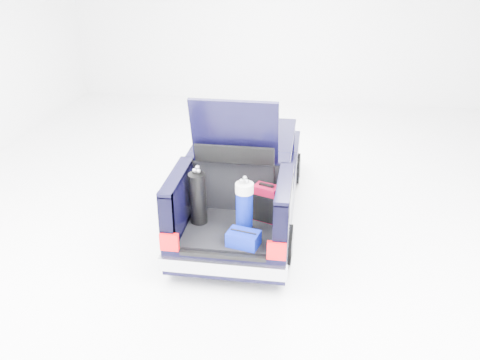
% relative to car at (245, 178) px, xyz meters
% --- Properties ---
extents(ground, '(14.00, 14.00, 0.00)m').
position_rel_car_xyz_m(ground, '(0.00, -0.11, -0.67)').
color(ground, white).
rests_on(ground, ground).
extents(car, '(1.87, 4.65, 2.47)m').
position_rel_car_xyz_m(car, '(0.00, 0.00, 0.00)').
color(car, black).
rests_on(car, ground).
extents(red_suitcase, '(0.41, 0.34, 0.59)m').
position_rel_car_xyz_m(red_suitcase, '(0.49, -1.24, 0.21)').
color(red_suitcase, maroon).
rests_on(red_suitcase, car).
extents(black_golf_bag, '(0.31, 0.34, 0.91)m').
position_rel_car_xyz_m(black_golf_bag, '(-0.50, -1.48, 0.34)').
color(black_golf_bag, black).
rests_on(black_golf_bag, car).
extents(blue_golf_bag, '(0.33, 0.33, 0.88)m').
position_rel_car_xyz_m(blue_golf_bag, '(0.22, -1.64, 0.33)').
color(blue_golf_bag, black).
rests_on(blue_golf_bag, car).
extents(blue_duffel, '(0.49, 0.38, 0.23)m').
position_rel_car_xyz_m(blue_duffel, '(0.25, -2.01, 0.03)').
color(blue_duffel, '#05127F').
rests_on(blue_duffel, car).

